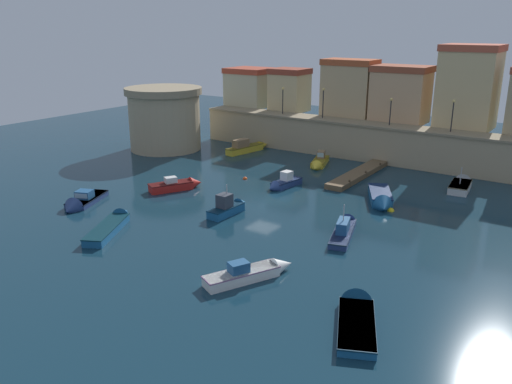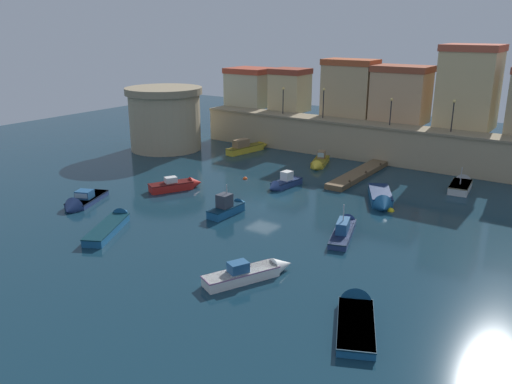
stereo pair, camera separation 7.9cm
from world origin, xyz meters
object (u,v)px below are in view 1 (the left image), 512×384
at_px(quay_lamp_2, 391,107).
at_px(moored_boat_8, 461,185).
at_px(moored_boat_5, 283,183).
at_px(mooring_buoy_0, 391,211).
at_px(moored_boat_4, 248,147).
at_px(moored_boat_10, 80,203).
at_px(moored_boat_1, 345,227).
at_px(moored_boat_11, 319,163).
at_px(mooring_buoy_1, 245,179).
at_px(moored_boat_6, 178,185).
at_px(moored_boat_3, 253,272).
at_px(quay_lamp_1, 323,98).
at_px(moored_boat_0, 113,224).
at_px(moored_boat_2, 356,312).
at_px(quay_lamp_0, 283,96).
at_px(quay_lamp_3, 453,110).
at_px(fortress_tower, 165,118).
at_px(moored_boat_7, 381,199).
at_px(moored_boat_9, 229,207).

bearing_deg(quay_lamp_2, moored_boat_8, -30.98).
height_order(moored_boat_5, mooring_buoy_0, moored_boat_5).
bearing_deg(moored_boat_4, moored_boat_10, -170.34).
height_order(moored_boat_1, moored_boat_11, moored_boat_1).
distance_m(moored_boat_8, mooring_buoy_1, 20.61).
bearing_deg(moored_boat_11, moored_boat_8, 73.33).
relative_size(quay_lamp_2, moored_boat_1, 0.44).
xyz_separation_m(moored_boat_6, moored_boat_11, (6.87, 15.01, -0.07)).
bearing_deg(moored_boat_11, moored_boat_1, 16.10).
relative_size(moored_boat_3, moored_boat_8, 1.20).
xyz_separation_m(quay_lamp_1, mooring_buoy_1, (-0.93, -14.54, -6.49)).
bearing_deg(mooring_buoy_1, moored_boat_11, 66.85).
xyz_separation_m(moored_boat_6, moored_boat_8, (21.77, 15.22, -0.06)).
bearing_deg(moored_boat_3, quay_lamp_2, 32.19).
bearing_deg(moored_boat_5, mooring_buoy_0, 93.31).
height_order(moored_boat_0, mooring_buoy_0, moored_boat_0).
relative_size(moored_boat_2, moored_boat_10, 1.11).
distance_m(moored_boat_0, moored_boat_8, 31.72).
bearing_deg(quay_lamp_0, quay_lamp_3, 0.00).
bearing_deg(quay_lamp_0, moored_boat_0, -82.68).
bearing_deg(moored_boat_2, moored_boat_8, -21.75).
height_order(quay_lamp_3, moored_boat_0, quay_lamp_3).
xyz_separation_m(quay_lamp_1, quay_lamp_2, (8.21, 0.00, -0.31)).
distance_m(moored_boat_4, moored_boat_11, 10.33).
relative_size(quay_lamp_0, quay_lamp_1, 0.93).
bearing_deg(moored_boat_3, moored_boat_8, 13.08).
xyz_separation_m(fortress_tower, moored_boat_2, (35.58, -23.03, -3.57)).
bearing_deg(moored_boat_10, moored_boat_2, 60.86).
bearing_deg(moored_boat_1, quay_lamp_2, -3.71).
bearing_deg(moored_boat_2, quay_lamp_0, 12.81).
height_order(moored_boat_1, moored_boat_7, moored_boat_1).
height_order(quay_lamp_0, moored_boat_6, quay_lamp_0).
bearing_deg(moored_boat_9, quay_lamp_2, -9.15).
height_order(quay_lamp_3, moored_boat_1, quay_lamp_3).
height_order(moored_boat_0, moored_boat_3, moored_boat_3).
xyz_separation_m(quay_lamp_3, moored_boat_10, (-22.49, -29.07, -6.05)).
bearing_deg(moored_boat_8, quay_lamp_0, 70.29).
relative_size(moored_boat_1, moored_boat_6, 1.34).
bearing_deg(mooring_buoy_1, quay_lamp_2, 57.84).
height_order(quay_lamp_3, moored_boat_5, quay_lamp_3).
height_order(moored_boat_6, mooring_buoy_1, moored_boat_6).
height_order(quay_lamp_1, moored_boat_3, quay_lamp_1).
distance_m(moored_boat_2, moored_boat_6, 25.60).
xyz_separation_m(moored_boat_3, moored_boat_5, (-8.25, 16.94, 0.01)).
relative_size(fortress_tower, moored_boat_0, 1.35).
relative_size(moored_boat_9, moored_boat_10, 0.76).
relative_size(quay_lamp_1, moored_boat_4, 0.52).
bearing_deg(moored_boat_5, moored_boat_3, 32.71).
height_order(moored_boat_5, moored_boat_6, moored_boat_5).
distance_m(moored_boat_8, mooring_buoy_0, 10.28).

